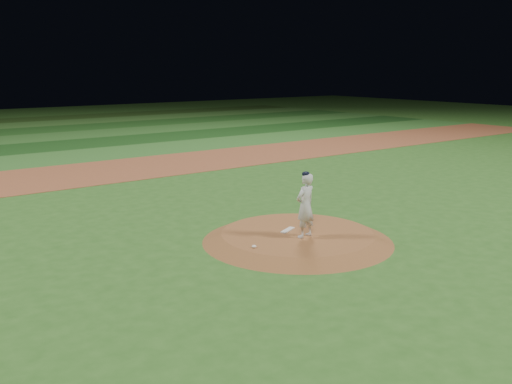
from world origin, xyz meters
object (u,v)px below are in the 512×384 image
Objects in this scene: pitching_rubber at (288,230)px; pitcher_on_mound at (305,205)px; rosin_bag at (254,246)px; pitchers_mound at (297,237)px.

pitcher_on_mound reaches higher than pitching_rubber.
rosin_bag reaches higher than pitching_rubber.
pitching_rubber is at bearing 103.51° from pitchers_mound.
pitcher_on_mound is (-0.03, -0.78, 0.91)m from pitching_rubber.
pitchers_mound is at bearing 11.33° from rosin_bag.
rosin_bag is at bearing 177.78° from pitching_rubber.
pitcher_on_mound is at bearing -116.37° from pitching_rubber.
pitching_rubber is 5.01× the size of rosin_bag.
pitching_rubber is at bearing 22.04° from rosin_bag.
pitchers_mound is at bearing -100.76° from pitching_rubber.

